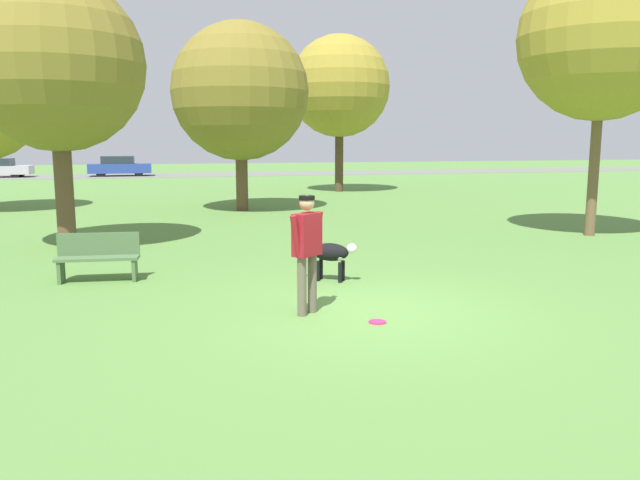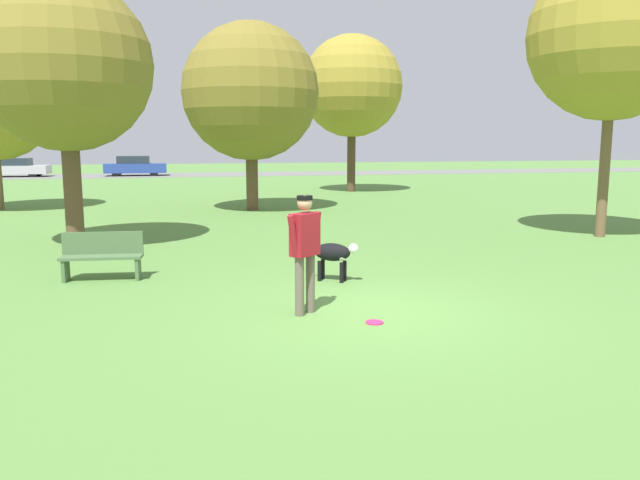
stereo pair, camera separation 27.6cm
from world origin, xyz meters
name	(u,v)px [view 1 (the left image)]	position (x,y,z in m)	size (l,w,h in m)	color
ground_plane	(369,312)	(0.00, 0.00, 0.00)	(120.00, 120.00, 0.00)	#56843D
far_road_strip	(197,175)	(0.00, 37.73, 0.01)	(120.00, 6.00, 0.01)	slate
person	(307,244)	(-0.88, 0.15, 1.01)	(0.60, 0.51, 1.70)	#665B4C
dog	(332,254)	(0.04, 2.10, 0.49)	(0.92, 0.66, 0.69)	black
frisbee	(377,322)	(-0.05, -0.51, 0.01)	(0.24, 0.24, 0.02)	#E52366
tree_near_left	(56,65)	(-4.93, 6.98, 4.10)	(3.87, 3.87, 6.06)	brown
tree_mid_center	(240,92)	(0.03, 13.75, 4.11)	(4.73, 4.73, 6.48)	brown
tree_far_right	(339,87)	(5.71, 20.86, 4.98)	(4.79, 4.79, 7.39)	#4C3826
tree_near_right	(603,37)	(8.01, 5.54, 4.99)	(4.16, 4.16, 7.08)	brown
parked_car_blue	(120,166)	(-5.32, 37.37, 0.68)	(4.19, 1.73, 1.39)	#284293
park_bench	(98,256)	(-3.94, 3.17, 0.45)	(1.43, 0.53, 0.84)	#4C6B42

